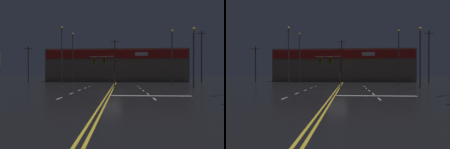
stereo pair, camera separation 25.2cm
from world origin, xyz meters
TOP-DOWN VIEW (x-y plane):
  - ground_plane at (0.00, 0.00)m, footprint 200.00×200.00m
  - road_markings at (0.65, -0.82)m, footprint 11.99×60.00m
  - traffic_signal_median at (-1.13, 2.12)m, footprint 3.56×0.36m
  - streetlight_near_left at (11.07, 12.21)m, footprint 0.56×0.56m
  - streetlight_near_right at (-10.88, 13.37)m, footprint 0.56×0.56m
  - streetlight_median_approach at (12.05, 4.62)m, footprint 0.56×0.56m
  - streetlight_far_left at (-9.60, 16.95)m, footprint 0.56×0.56m
  - building_backdrop at (0.00, 27.36)m, footprint 36.72×10.23m
  - utility_pole_row at (1.63, 22.47)m, footprint 46.36×0.26m

SIDE VIEW (x-z plane):
  - ground_plane at x=0.00m, z-range 0.00..0.00m
  - road_markings at x=0.65m, z-range 0.00..0.01m
  - traffic_signal_median at x=-1.13m, z-range 1.19..5.90m
  - building_backdrop at x=0.00m, z-range 0.01..8.59m
  - utility_pole_row at x=1.63m, z-range -0.61..12.11m
  - streetlight_median_approach at x=12.05m, z-range 1.28..10.27m
  - streetlight_near_left at x=11.07m, z-range 1.36..11.92m
  - streetlight_far_left at x=-9.60m, z-range 1.39..12.71m
  - streetlight_near_right at x=-10.88m, z-range 1.40..13.18m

